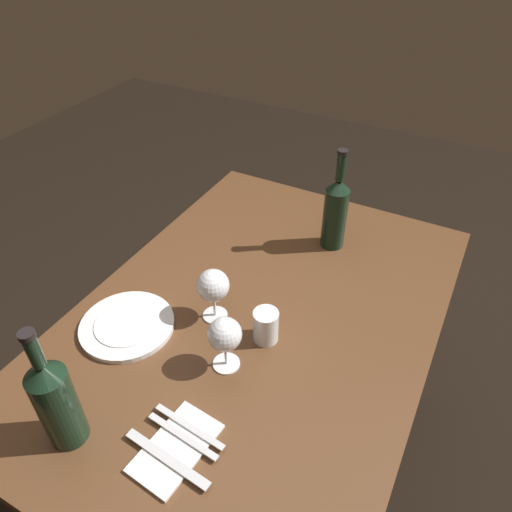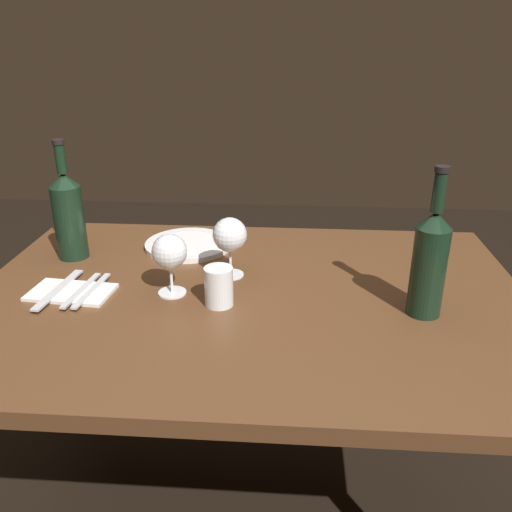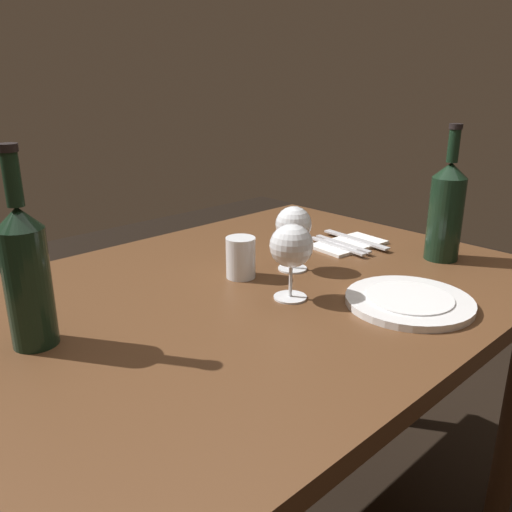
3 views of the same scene
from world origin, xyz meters
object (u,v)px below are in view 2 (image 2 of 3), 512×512
at_px(water_tumbler, 219,288).
at_px(dinner_plate, 188,244).
at_px(table_knife, 58,289).
at_px(wine_bottle_second, 68,214).
at_px(fork_outer, 92,290).
at_px(wine_glass_right, 170,253).
at_px(wine_glass_left, 230,236).
at_px(folded_napkin, 71,292).
at_px(fork_inner, 81,290).
at_px(wine_bottle, 430,261).

bearing_deg(water_tumbler, dinner_plate, -68.12).
distance_m(water_tumbler, table_knife, 0.38).
height_order(wine_bottle_second, fork_outer, wine_bottle_second).
distance_m(water_tumbler, dinner_plate, 0.36).
relative_size(wine_glass_right, fork_outer, 0.81).
height_order(wine_glass_left, folded_napkin, wine_glass_left).
bearing_deg(dinner_plate, wine_glass_right, 93.36).
distance_m(wine_glass_left, folded_napkin, 0.40).
bearing_deg(fork_inner, table_knife, 0.00).
bearing_deg(water_tumbler, wine_glass_right, -21.36).
distance_m(wine_bottle_second, fork_outer, 0.27).
distance_m(wine_glass_right, table_knife, 0.28).
bearing_deg(wine_bottle_second, fork_inner, 115.39).
bearing_deg(wine_glass_right, water_tumbler, 158.64).
distance_m(dinner_plate, table_knife, 0.40).
xyz_separation_m(dinner_plate, fork_outer, (0.17, 0.31, 0.00)).
bearing_deg(wine_glass_left, water_tumbler, 87.20).
bearing_deg(wine_bottle_second, wine_bottle, 164.16).
bearing_deg(fork_inner, wine_glass_left, -159.19).
distance_m(wine_glass_right, water_tumbler, 0.14).
bearing_deg(dinner_plate, wine_glass_left, 128.23).
distance_m(folded_napkin, table_knife, 0.03).
xyz_separation_m(wine_glass_right, water_tumbler, (-0.12, 0.05, -0.06)).
bearing_deg(fork_outer, folded_napkin, 0.00).
distance_m(dinner_plate, fork_inner, 0.36).
distance_m(dinner_plate, fork_outer, 0.35).
bearing_deg(wine_bottle, wine_bottle_second, -15.84).
bearing_deg(wine_bottle_second, water_tumbler, 150.61).
relative_size(wine_glass_right, folded_napkin, 0.73).
height_order(wine_glass_right, fork_outer, wine_glass_right).
xyz_separation_m(wine_glass_left, fork_inner, (0.34, 0.13, -0.10)).
bearing_deg(folded_napkin, wine_bottle_second, -70.27).
distance_m(wine_glass_right, wine_bottle_second, 0.37).
bearing_deg(fork_inner, wine_bottle_second, -64.61).
bearing_deg(fork_outer, wine_bottle_second, -59.43).
relative_size(wine_glass_left, table_knife, 0.72).
distance_m(wine_glass_left, fork_outer, 0.35).
xyz_separation_m(wine_glass_right, wine_bottle_second, (0.31, -0.20, 0.02)).
relative_size(dinner_plate, fork_inner, 1.35).
height_order(wine_bottle, fork_inner, wine_bottle).
height_order(folded_napkin, fork_outer, fork_outer).
bearing_deg(table_knife, wine_glass_left, -161.92).
xyz_separation_m(wine_glass_right, wine_bottle, (-0.57, 0.05, 0.02)).
relative_size(folded_napkin, fork_outer, 1.11).
bearing_deg(wine_glass_left, wine_bottle_second, -11.36).
height_order(wine_bottle, wine_bottle_second, wine_bottle).
xyz_separation_m(water_tumbler, dinner_plate, (0.13, -0.33, -0.03)).
xyz_separation_m(wine_glass_left, wine_bottle_second, (0.44, -0.09, 0.02)).
distance_m(wine_bottle, fork_outer, 0.76).
relative_size(wine_bottle_second, folded_napkin, 1.59).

